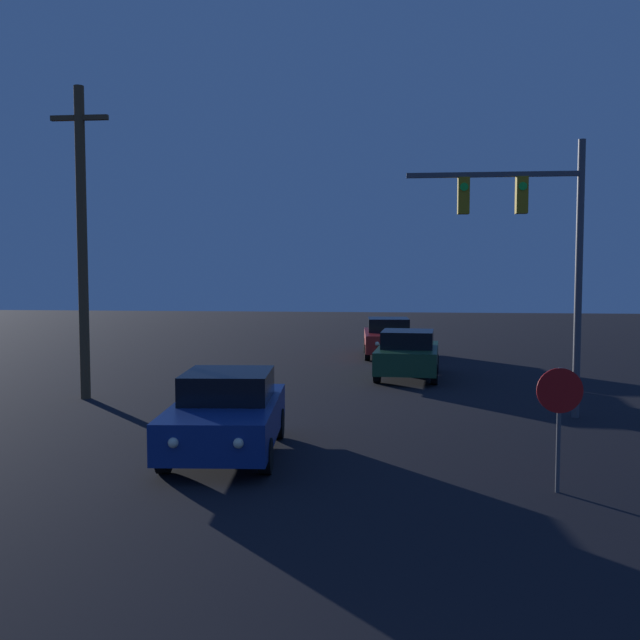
# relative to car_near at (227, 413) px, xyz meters

# --- Properties ---
(car_near) EXTENTS (2.32, 4.61, 1.63)m
(car_near) POSITION_rel_car_near_xyz_m (0.00, 0.00, 0.00)
(car_near) COLOR navy
(car_near) RESTS_ON ground_plane
(car_mid) EXTENTS (2.32, 4.61, 1.63)m
(car_mid) POSITION_rel_car_near_xyz_m (3.81, 10.54, 0.00)
(car_mid) COLOR #1E4728
(car_mid) RESTS_ON ground_plane
(car_far) EXTENTS (2.23, 4.59, 1.63)m
(car_far) POSITION_rel_car_near_xyz_m (3.12, 16.53, 0.00)
(car_far) COLOR #B21E1E
(car_far) RESTS_ON ground_plane
(traffic_signal_mast) EXTENTS (4.31, 0.30, 6.83)m
(traffic_signal_mast) POSITION_rel_car_near_xyz_m (6.80, 4.30, 3.67)
(traffic_signal_mast) COLOR #4C4C51
(traffic_signal_mast) RESTS_ON ground_plane
(stop_sign) EXTENTS (0.74, 0.07, 2.07)m
(stop_sign) POSITION_rel_car_near_xyz_m (5.99, -1.91, 0.63)
(stop_sign) COLOR #4C4C51
(stop_sign) RESTS_ON ground_plane
(utility_pole) EXTENTS (1.64, 0.28, 8.77)m
(utility_pole) POSITION_rel_car_near_xyz_m (-5.44, 5.62, 3.73)
(utility_pole) COLOR brown
(utility_pole) RESTS_ON ground_plane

